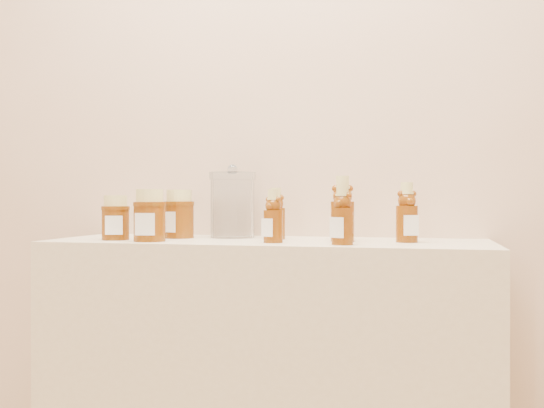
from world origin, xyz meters
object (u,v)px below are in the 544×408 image
(display_table, at_px, (267,403))
(glass_canister, at_px, (232,202))
(honey_jar_left, at_px, (116,218))
(bear_bottle_front_left, at_px, (273,212))
(bear_bottle_back_left, at_px, (276,210))

(display_table, relative_size, glass_canister, 5.73)
(display_table, height_order, honey_jar_left, honey_jar_left)
(display_table, height_order, glass_canister, glass_canister)
(honey_jar_left, distance_m, glass_canister, 0.34)
(honey_jar_left, bearing_deg, display_table, -10.32)
(display_table, xyz_separation_m, honey_jar_left, (-0.42, -0.08, 0.51))
(display_table, distance_m, honey_jar_left, 0.66)
(glass_canister, bearing_deg, bear_bottle_front_left, -47.33)
(bear_bottle_front_left, distance_m, honey_jar_left, 0.45)
(display_table, height_order, bear_bottle_back_left, bear_bottle_back_left)
(bear_bottle_front_left, bearing_deg, glass_canister, 156.40)
(bear_bottle_back_left, height_order, honey_jar_left, bear_bottle_back_left)
(glass_canister, bearing_deg, display_table, -35.41)
(honey_jar_left, bearing_deg, bear_bottle_back_left, -4.31)
(display_table, distance_m, bear_bottle_back_left, 0.53)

